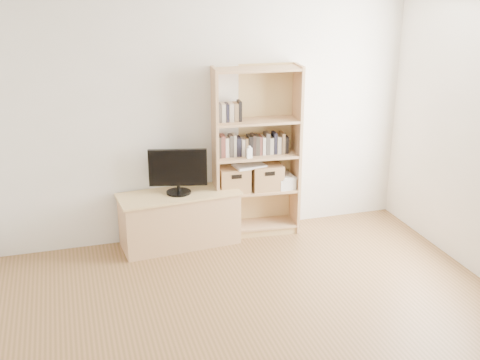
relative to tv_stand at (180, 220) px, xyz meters
name	(u,v)px	position (x,y,z in m)	size (l,w,h in m)	color
back_wall	(207,119)	(0.37, 0.23, 1.02)	(4.50, 0.02, 2.60)	silver
ceiling	(299,8)	(0.37, -2.27, 2.32)	(4.50, 5.00, 0.01)	white
tv_stand	(180,220)	(0.00, 0.00, 0.00)	(1.23, 0.46, 0.56)	tan
bookshelf	(256,153)	(0.88, 0.06, 0.65)	(0.93, 0.33, 1.87)	tan
television	(178,172)	(0.00, 0.00, 0.54)	(0.60, 0.05, 0.47)	black
books_row_mid	(256,144)	(0.88, 0.08, 0.75)	(0.85, 0.17, 0.23)	#312D28
books_row_upper	(237,112)	(0.67, 0.10, 1.11)	(0.36, 0.13, 0.19)	#312D28
baby_monitor	(249,153)	(0.76, -0.03, 0.69)	(0.06, 0.04, 0.11)	white
basket_left	(234,179)	(0.63, 0.08, 0.37)	(0.32, 0.27, 0.27)	#A6784B
basket_right	(266,176)	(0.99, 0.05, 0.38)	(0.33, 0.28, 0.28)	#A6784B
laptop	(249,165)	(0.79, 0.06, 0.52)	(0.33, 0.23, 0.03)	white
magazine_stack	(284,182)	(1.20, 0.03, 0.30)	(0.18, 0.26, 0.12)	silver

